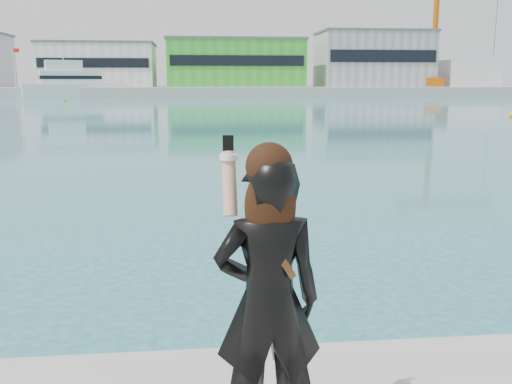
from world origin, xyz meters
TOP-DOWN VIEW (x-y plane):
  - far_quay at (0.00, 130.00)m, footprint 320.00×40.00m
  - warehouse_white at (-22.00, 127.98)m, footprint 24.48×15.35m
  - warehouse_green at (8.00, 127.98)m, footprint 30.60×16.36m
  - warehouse_grey_right at (40.00, 127.98)m, footprint 25.50×15.35m
  - ancillary_shed at (62.00, 126.00)m, footprint 12.00×10.00m
  - dock_crane at (53.20, 122.00)m, footprint 23.00×4.00m
  - flagpole_left at (-37.91, 121.00)m, footprint 1.28×0.16m
  - flagpole_right at (22.09, 121.00)m, footprint 1.28×0.16m
  - motor_yacht at (-24.63, 112.39)m, footprint 20.78×11.53m
  - buoy_far at (-21.75, 91.06)m, footprint 0.50×0.50m
  - buoy_extra at (26.50, 44.17)m, footprint 0.50×0.50m
  - woman at (-0.65, -0.27)m, footprint 0.66×0.44m

SIDE VIEW (x-z plane):
  - buoy_far at x=-21.75m, z-range -0.25..0.25m
  - buoy_extra at x=26.50m, z-range -0.25..0.25m
  - far_quay at x=0.00m, z-range 0.00..2.00m
  - woman at x=-0.65m, z-range 0.81..2.71m
  - motor_yacht at x=-24.63m, z-range -2.05..7.30m
  - ancillary_shed at x=62.00m, z-range 2.00..8.00m
  - flagpole_left at x=-37.91m, z-range 2.54..10.54m
  - flagpole_right at x=22.09m, z-range 2.54..10.54m
  - warehouse_white at x=-22.00m, z-range 2.01..11.51m
  - warehouse_green at x=8.00m, z-range 2.01..12.51m
  - warehouse_grey_right at x=40.00m, z-range 2.01..14.51m
  - dock_crane at x=53.20m, z-range 3.07..27.07m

